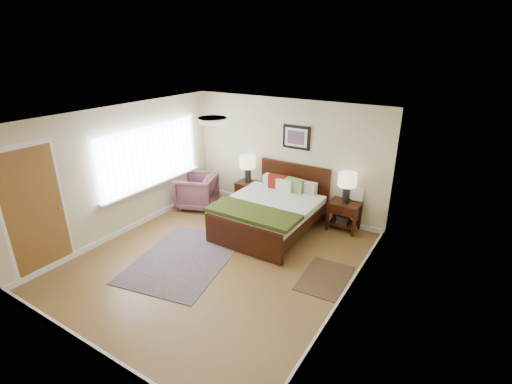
{
  "coord_description": "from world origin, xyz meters",
  "views": [
    {
      "loc": [
        3.51,
        -4.4,
        3.55
      ],
      "look_at": [
        0.25,
        0.85,
        1.05
      ],
      "focal_mm": 26.0,
      "sensor_mm": 36.0,
      "label": 1
    }
  ],
  "objects_px": {
    "armchair": "(197,191)",
    "nightstand_left": "(248,187)",
    "lamp_right": "(347,182)",
    "rug_persian": "(184,259)",
    "bed": "(271,207)",
    "nightstand_right": "(344,213)",
    "lamp_left": "(248,164)"
  },
  "relations": [
    {
      "from": "nightstand_left",
      "to": "lamp_left",
      "type": "xyz_separation_m",
      "value": [
        0.0,
        0.02,
        0.55
      ]
    },
    {
      "from": "armchair",
      "to": "rug_persian",
      "type": "xyz_separation_m",
      "value": [
        1.26,
        -1.87,
        -0.38
      ]
    },
    {
      "from": "armchair",
      "to": "rug_persian",
      "type": "relative_size",
      "value": 0.4
    },
    {
      "from": "lamp_right",
      "to": "armchair",
      "type": "relative_size",
      "value": 0.72
    },
    {
      "from": "nightstand_right",
      "to": "lamp_right",
      "type": "bearing_deg",
      "value": 90.0
    },
    {
      "from": "bed",
      "to": "lamp_left",
      "type": "height_order",
      "value": "lamp_left"
    },
    {
      "from": "bed",
      "to": "nightstand_left",
      "type": "xyz_separation_m",
      "value": [
        -1.08,
        0.79,
        -0.07
      ]
    },
    {
      "from": "rug_persian",
      "to": "lamp_right",
      "type": "bearing_deg",
      "value": 40.53
    },
    {
      "from": "bed",
      "to": "armchair",
      "type": "height_order",
      "value": "bed"
    },
    {
      "from": "nightstand_left",
      "to": "nightstand_right",
      "type": "bearing_deg",
      "value": 0.19
    },
    {
      "from": "lamp_left",
      "to": "armchair",
      "type": "bearing_deg",
      "value": -143.66
    },
    {
      "from": "rug_persian",
      "to": "nightstand_right",
      "type": "bearing_deg",
      "value": 40.39
    },
    {
      "from": "nightstand_right",
      "to": "armchair",
      "type": "xyz_separation_m",
      "value": [
        -3.26,
        -0.69,
        0.02
      ]
    },
    {
      "from": "nightstand_left",
      "to": "armchair",
      "type": "distance_m",
      "value": 1.17
    },
    {
      "from": "bed",
      "to": "lamp_right",
      "type": "distance_m",
      "value": 1.56
    },
    {
      "from": "nightstand_right",
      "to": "armchair",
      "type": "height_order",
      "value": "armchair"
    },
    {
      "from": "bed",
      "to": "nightstand_right",
      "type": "height_order",
      "value": "bed"
    },
    {
      "from": "lamp_right",
      "to": "rug_persian",
      "type": "relative_size",
      "value": 0.28
    },
    {
      "from": "bed",
      "to": "nightstand_left",
      "type": "height_order",
      "value": "bed"
    },
    {
      "from": "nightstand_right",
      "to": "lamp_left",
      "type": "height_order",
      "value": "lamp_left"
    },
    {
      "from": "lamp_left",
      "to": "lamp_right",
      "type": "height_order",
      "value": "lamp_right"
    },
    {
      "from": "lamp_right",
      "to": "bed",
      "type": "bearing_deg",
      "value": -146.66
    },
    {
      "from": "bed",
      "to": "lamp_right",
      "type": "height_order",
      "value": "lamp_right"
    },
    {
      "from": "armchair",
      "to": "rug_persian",
      "type": "height_order",
      "value": "armchair"
    },
    {
      "from": "bed",
      "to": "lamp_right",
      "type": "xyz_separation_m",
      "value": [
        1.23,
        0.81,
        0.51
      ]
    },
    {
      "from": "lamp_left",
      "to": "lamp_right",
      "type": "xyz_separation_m",
      "value": [
        2.31,
        0.0,
        0.03
      ]
    },
    {
      "from": "lamp_left",
      "to": "armchair",
      "type": "height_order",
      "value": "lamp_left"
    },
    {
      "from": "nightstand_right",
      "to": "rug_persian",
      "type": "relative_size",
      "value": 0.28
    },
    {
      "from": "nightstand_left",
      "to": "nightstand_right",
      "type": "height_order",
      "value": "nightstand_right"
    },
    {
      "from": "bed",
      "to": "rug_persian",
      "type": "relative_size",
      "value": 0.98
    },
    {
      "from": "armchair",
      "to": "nightstand_left",
      "type": "bearing_deg",
      "value": 104.89
    },
    {
      "from": "nightstand_right",
      "to": "armchair",
      "type": "bearing_deg",
      "value": -168.09
    }
  ]
}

